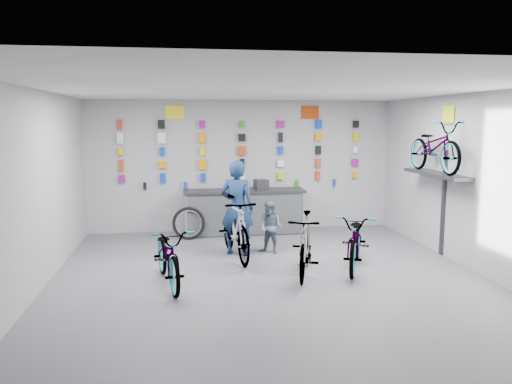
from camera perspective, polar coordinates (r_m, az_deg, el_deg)
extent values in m
plane|color=#545459|center=(7.95, 1.90, -10.41)|extent=(8.00, 8.00, 0.00)
plane|color=white|center=(7.55, 2.01, 11.72)|extent=(8.00, 8.00, 0.00)
plane|color=#AAAAAC|center=(11.54, -1.65, 3.03)|extent=(7.00, 0.00, 7.00)
plane|color=#AAAAAC|center=(3.82, 12.98, -7.73)|extent=(7.00, 0.00, 7.00)
plane|color=#AAAAAC|center=(7.78, -24.31, -0.18)|extent=(0.00, 8.00, 8.00)
plane|color=#AAAAAC|center=(8.93, 24.64, 0.78)|extent=(0.00, 8.00, 8.00)
cube|color=black|center=(11.24, -1.35, -2.51)|extent=(2.60, 0.60, 0.90)
cube|color=silver|center=(10.94, -1.16, -2.65)|extent=(2.60, 0.02, 0.90)
cube|color=silver|center=(10.86, -7.99, -2.81)|extent=(0.04, 0.04, 0.96)
cube|color=silver|center=(11.18, 5.47, -2.45)|extent=(0.04, 0.04, 0.96)
cube|color=black|center=(11.15, -1.36, 0.11)|extent=(2.70, 0.66, 0.06)
cube|color=#9D0F7F|center=(11.49, -15.10, 1.48)|extent=(0.14, 0.06, 0.15)
cube|color=#0E37C4|center=(11.42, -10.61, 1.58)|extent=(0.12, 0.06, 0.21)
cube|color=#0E37C4|center=(11.42, -6.09, 1.67)|extent=(0.12, 0.06, 0.18)
cube|color=white|center=(11.49, -1.60, 1.76)|extent=(0.13, 0.06, 0.18)
cube|color=#D1D002|center=(11.63, 2.81, 1.83)|extent=(0.13, 0.06, 0.15)
cube|color=#BE3B18|center=(11.84, 7.08, 1.89)|extent=(0.10, 0.06, 0.21)
cube|color=#FF8F00|center=(12.12, 11.19, 1.93)|extent=(0.09, 0.06, 0.15)
cube|color=#BE3B18|center=(11.46, -15.15, 2.97)|extent=(0.10, 0.06, 0.24)
cube|color=#FF8F00|center=(11.39, -10.65, 3.08)|extent=(0.17, 0.06, 0.15)
cube|color=#FF8F00|center=(11.39, -6.11, 3.17)|extent=(0.16, 0.06, 0.23)
cube|color=black|center=(11.46, -1.61, 3.25)|extent=(0.10, 0.06, 0.24)
cube|color=white|center=(11.61, 2.82, 3.30)|extent=(0.15, 0.06, 0.16)
cube|color=#BE3B18|center=(11.81, 7.11, 3.33)|extent=(0.13, 0.06, 0.21)
cube|color=#9D0F7F|center=(12.09, 11.23, 3.35)|extent=(0.15, 0.06, 0.16)
cube|color=#D1D002|center=(11.44, -15.21, 4.46)|extent=(0.10, 0.06, 0.14)
cube|color=#0E37C4|center=(11.37, -10.69, 4.58)|extent=(0.12, 0.06, 0.18)
cube|color=#D1D002|center=(11.37, -6.13, 4.68)|extent=(0.10, 0.06, 0.19)
cube|color=#BE3B18|center=(11.44, -1.61, 4.74)|extent=(0.17, 0.06, 0.20)
cube|color=#0E37C4|center=(11.58, 2.83, 4.78)|extent=(0.12, 0.06, 0.19)
cube|color=black|center=(11.79, 7.13, 4.79)|extent=(0.13, 0.06, 0.20)
cube|color=white|center=(12.07, 11.27, 4.77)|extent=(0.10, 0.06, 0.15)
cube|color=white|center=(11.42, -15.26, 5.96)|extent=(0.14, 0.06, 0.24)
cube|color=white|center=(11.35, -10.73, 6.10)|extent=(0.18, 0.06, 0.24)
cube|color=#FF8F00|center=(11.36, -6.16, 6.19)|extent=(0.13, 0.06, 0.24)
cube|color=black|center=(11.43, -1.62, 6.25)|extent=(0.16, 0.06, 0.17)
cube|color=black|center=(11.57, 2.84, 6.26)|extent=(0.10, 0.06, 0.22)
cube|color=#FF8F00|center=(11.78, 7.16, 6.24)|extent=(0.17, 0.06, 0.16)
cube|color=#D1D002|center=(12.05, 11.31, 6.19)|extent=(0.11, 0.06, 0.18)
cube|color=#BE3B18|center=(11.42, -15.32, 7.47)|extent=(0.10, 0.06, 0.22)
cube|color=black|center=(11.35, -10.77, 7.61)|extent=(0.15, 0.06, 0.20)
cube|color=#9D0F7F|center=(11.35, -6.18, 7.70)|extent=(0.13, 0.06, 0.17)
cube|color=#299120|center=(11.42, -1.62, 7.75)|extent=(0.09, 0.06, 0.15)
cube|color=#9D0F7F|center=(11.56, 2.85, 7.75)|extent=(0.16, 0.06, 0.16)
cube|color=#0E37C4|center=(11.77, 7.19, 7.70)|extent=(0.14, 0.06, 0.20)
cube|color=black|center=(12.05, 11.35, 7.62)|extent=(0.13, 0.06, 0.16)
cylinder|color=black|center=(11.44, -12.59, 0.68)|extent=(0.07, 0.07, 0.16)
cylinder|color=#0E37C4|center=(11.41, -8.08, 0.77)|extent=(0.07, 0.07, 0.16)
cylinder|color=#D1D002|center=(11.55, 0.39, 0.94)|extent=(0.07, 0.07, 0.16)
cylinder|color=#299120|center=(11.72, 4.74, 1.02)|extent=(0.07, 0.07, 0.16)
cylinder|color=#0E37C4|center=(11.96, 8.94, 1.09)|extent=(0.07, 0.07, 0.16)
cube|color=#333338|center=(9.84, 19.88, 1.95)|extent=(0.38, 1.90, 0.06)
cube|color=#333338|center=(10.00, 20.64, -1.18)|extent=(0.04, 0.10, 2.00)
cube|color=#FFFA20|center=(11.39, -9.27, 9.01)|extent=(0.42, 0.02, 0.30)
cube|color=#BC390D|center=(11.77, 6.19, 9.03)|extent=(0.42, 0.02, 0.30)
cube|color=#FFFA20|center=(9.88, 21.12, 8.31)|extent=(0.02, 0.40, 0.30)
imported|color=gray|center=(7.87, -9.96, -7.13)|extent=(0.95, 1.88, 0.94)
imported|color=gray|center=(8.25, 5.64, -6.02)|extent=(1.01, 1.78, 1.03)
imported|color=gray|center=(8.78, 11.40, -5.40)|extent=(1.35, 2.00, 0.99)
imported|color=gray|center=(9.18, -2.35, -4.12)|extent=(0.79, 1.98, 1.16)
imported|color=gray|center=(9.78, 19.77, 4.88)|extent=(0.63, 1.80, 0.95)
imported|color=navy|center=(9.42, -2.17, -1.80)|extent=(0.78, 0.66, 1.81)
imported|color=slate|center=(9.57, 1.67, -4.06)|extent=(0.62, 0.61, 1.01)
torus|color=black|center=(10.80, -7.70, -3.57)|extent=(0.72, 0.23, 0.71)
torus|color=silver|center=(10.80, -7.70, -3.57)|extent=(0.58, 0.16, 0.57)
cube|color=black|center=(11.19, 0.59, 0.86)|extent=(0.33, 0.34, 0.22)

